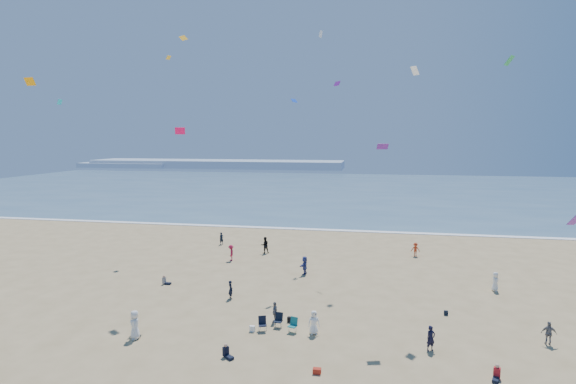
# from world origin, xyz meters

# --- Properties ---
(ocean) EXTENTS (220.00, 100.00, 0.06)m
(ocean) POSITION_xyz_m (0.00, 95.00, 0.03)
(ocean) COLOR #476B84
(ocean) RESTS_ON ground
(surf_line) EXTENTS (220.00, 1.20, 0.08)m
(surf_line) POSITION_xyz_m (0.00, 45.00, 0.04)
(surf_line) COLOR white
(surf_line) RESTS_ON ground
(headland_far) EXTENTS (110.00, 20.00, 3.20)m
(headland_far) POSITION_xyz_m (-60.00, 170.00, 1.60)
(headland_far) COLOR #7A8EA8
(headland_far) RESTS_ON ground
(headland_near) EXTENTS (40.00, 14.00, 2.00)m
(headland_near) POSITION_xyz_m (-100.00, 165.00, 1.00)
(headland_near) COLOR #7A8EA8
(headland_near) RESTS_ON ground
(standing_flyers) EXTENTS (29.77, 39.98, 1.88)m
(standing_flyers) POSITION_xyz_m (4.30, 16.60, 0.85)
(standing_flyers) COLOR white
(standing_flyers) RESTS_ON ground
(seated_group) EXTENTS (25.67, 25.62, 0.84)m
(seated_group) POSITION_xyz_m (2.26, 6.19, 0.42)
(seated_group) COLOR beige
(seated_group) RESTS_ON ground
(chair_cluster) EXTENTS (2.76, 1.52, 1.00)m
(chair_cluster) POSITION_xyz_m (0.68, 11.29, 0.50)
(chair_cluster) COLOR black
(chair_cluster) RESTS_ON ground
(white_tote) EXTENTS (0.35, 0.20, 0.40)m
(white_tote) POSITION_xyz_m (-0.97, 10.80, 0.20)
(white_tote) COLOR white
(white_tote) RESTS_ON ground
(black_backpack) EXTENTS (0.30, 0.22, 0.38)m
(black_backpack) POSITION_xyz_m (1.21, 12.80, 0.19)
(black_backpack) COLOR black
(black_backpack) RESTS_ON ground
(cooler) EXTENTS (0.45, 0.30, 0.30)m
(cooler) POSITION_xyz_m (3.96, 6.23, 0.15)
(cooler) COLOR #AA2718
(cooler) RESTS_ON ground
(navy_bag) EXTENTS (0.28, 0.18, 0.34)m
(navy_bag) POSITION_xyz_m (12.29, 16.15, 0.17)
(navy_bag) COLOR black
(navy_bag) RESTS_ON ground
(kites_aloft) EXTENTS (40.71, 42.40, 27.94)m
(kites_aloft) POSITION_xyz_m (10.08, 12.66, 15.15)
(kites_aloft) COLOR green
(kites_aloft) RESTS_ON ground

